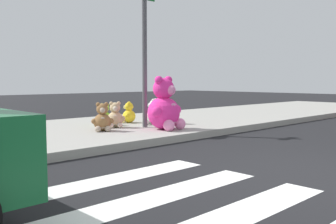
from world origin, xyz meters
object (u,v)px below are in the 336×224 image
object	(u,v)px
sign_pole	(145,52)
plush_pink_large	(165,108)
plush_white	(154,114)
plush_yellow	(128,114)
plush_lime	(105,116)
plush_red	(172,115)
plush_tan	(115,117)
plush_brown	(102,120)

from	to	relation	value
sign_pole	plush_pink_large	xyz separation A→B (m)	(0.08, -0.58, -1.23)
plush_pink_large	plush_white	distance (m)	0.95
plush_yellow	plush_lime	bearing A→B (deg)	179.75
plush_red	plush_yellow	bearing A→B (deg)	124.99
plush_pink_large	plush_yellow	bearing A→B (deg)	81.95
plush_yellow	plush_pink_large	bearing A→B (deg)	-98.05
plush_red	plush_tan	bearing A→B (deg)	166.39
sign_pole	plush_red	size ratio (longest dim) A/B	6.18
plush_brown	plush_red	distance (m)	2.02
plush_red	plush_tan	xyz separation A→B (m)	(-1.47, 0.36, 0.03)
plush_red	plush_lime	xyz separation A→B (m)	(-1.37, 0.93, 0.00)
plush_brown	plush_red	size ratio (longest dim) A/B	1.18
plush_pink_large	plush_white	world-z (taller)	plush_pink_large
sign_pole	plush_red	world-z (taller)	sign_pole
plush_brown	plush_tan	distance (m)	0.64
plush_tan	plush_yellow	size ratio (longest dim) A/B	1.10
plush_white	plush_tan	xyz separation A→B (m)	(-1.01, 0.18, -0.02)
plush_brown	plush_yellow	distance (m)	1.63
plush_brown	plush_white	bearing A→B (deg)	4.79
plush_red	plush_yellow	size ratio (longest dim) A/B	0.96
plush_pink_large	plush_lime	size ratio (longest dim) A/B	2.22
plush_white	plush_lime	bearing A→B (deg)	140.32
plush_brown	plush_red	bearing A→B (deg)	-1.17
plush_pink_large	plush_yellow	distance (m)	1.62
sign_pole	plush_lime	size ratio (longest dim) A/B	6.08
plush_brown	plush_white	distance (m)	1.57
sign_pole	plush_yellow	distance (m)	1.81
plush_brown	plush_yellow	world-z (taller)	plush_brown
plush_pink_large	plush_tan	distance (m)	1.20
sign_pole	plush_pink_large	bearing A→B (deg)	-82.60
plush_brown	plush_red	world-z (taller)	plush_brown
sign_pole	plush_white	xyz separation A→B (m)	(0.49, 0.25, -1.44)
sign_pole	plush_red	bearing A→B (deg)	4.68
plush_red	sign_pole	bearing A→B (deg)	-175.32
plush_red	plush_lime	world-z (taller)	plush_lime
plush_red	plush_white	world-z (taller)	plush_white
plush_tan	plush_lime	size ratio (longest dim) A/B	1.13
plush_tan	plush_yellow	bearing A→B (deg)	34.68
plush_tan	plush_lime	xyz separation A→B (m)	(0.10, 0.57, -0.03)
plush_brown	plush_yellow	size ratio (longest dim) A/B	1.14
sign_pole	plush_white	size ratio (longest dim) A/B	5.05
plush_pink_large	plush_lime	xyz separation A→B (m)	(-0.50, 1.59, -0.26)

